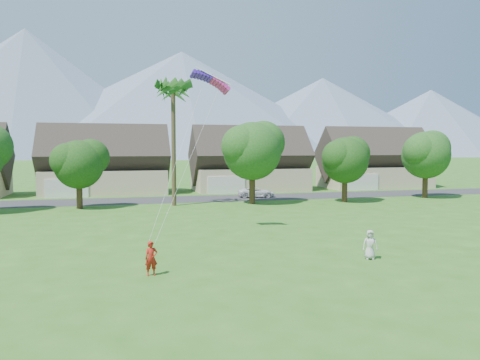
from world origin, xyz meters
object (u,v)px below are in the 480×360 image
object	(u,v)px
parked_car	(256,192)
parafoil_kite	(211,79)
kite_flyer	(151,258)
watcher	(370,245)

from	to	relation	value
parked_car	parafoil_kite	distance (m)	25.23
kite_flyer	parked_car	xyz separation A→B (m)	(14.24, 30.93, -0.19)
kite_flyer	watcher	distance (m)	11.29
parafoil_kite	parked_car	bearing A→B (deg)	67.92
kite_flyer	parafoil_kite	xyz separation A→B (m)	(4.73, 9.71, 9.58)
watcher	parafoil_kite	distance (m)	14.97
kite_flyer	parked_car	distance (m)	34.05
kite_flyer	watcher	world-z (taller)	kite_flyer
parked_car	parafoil_kite	size ratio (longest dim) A/B	1.58
kite_flyer	parked_car	world-z (taller)	kite_flyer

